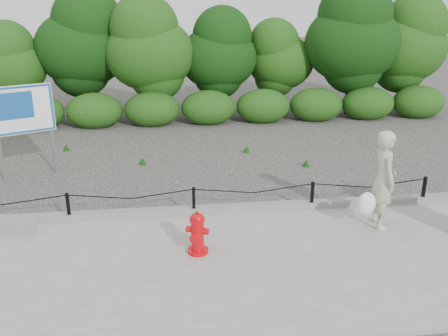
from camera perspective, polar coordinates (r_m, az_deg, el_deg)
ground at (r=9.91m, az=-3.61°, el=-5.99°), size 90.00×90.00×0.00m
sidewalk at (r=8.14m, az=-2.73°, el=-11.87°), size 14.00×4.00×0.08m
curb at (r=9.90m, az=-3.65°, el=-5.08°), size 14.00×0.22×0.14m
chain_barrier at (r=9.72m, az=-3.67°, el=-3.57°), size 10.06×0.06×0.60m
treeline at (r=17.94m, az=-3.27°, el=14.34°), size 20.49×3.82×4.87m
fire_hydrant at (r=8.32m, az=-3.22°, el=-7.85°), size 0.48×0.48×0.79m
pedestrian at (r=9.51m, az=18.50°, el=-1.50°), size 0.78×0.73×1.93m
concrete_block at (r=9.93m, az=-24.16°, el=-6.37°), size 0.93×0.62×0.28m
advertising_sign at (r=12.49m, az=-23.09°, el=6.00°), size 1.35×0.68×2.35m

